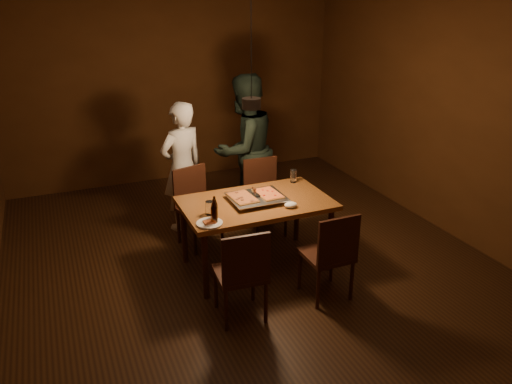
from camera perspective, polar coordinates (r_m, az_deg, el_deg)
name	(u,v)px	position (r m, az deg, el deg)	size (l,w,h in m)	color
room_shell	(252,140)	(4.83, -0.52, 6.02)	(6.00, 6.00, 6.00)	#341E0E
dining_table	(256,208)	(5.09, 0.00, -1.81)	(1.50, 0.90, 0.75)	brown
chair_far_left	(195,199)	(5.69, -6.98, -0.81)	(0.51, 0.51, 0.49)	#38190F
chair_far_right	(263,189)	(5.93, 0.83, 0.33)	(0.43, 0.43, 0.49)	#38190F
chair_near_left	(243,268)	(4.31, -1.54, -8.64)	(0.45, 0.45, 0.49)	#38190F
chair_near_right	(332,249)	(4.65, 8.64, -6.45)	(0.42, 0.42, 0.49)	#38190F
pizza_tray	(257,199)	(5.05, 0.09, -0.77)	(0.55, 0.45, 0.05)	silver
pizza_meat	(243,197)	(5.00, -1.54, -0.62)	(0.22, 0.35, 0.02)	maroon
pizza_cheese	(268,193)	(5.10, 1.40, -0.16)	(0.21, 0.34, 0.02)	gold
spatula	(256,194)	(5.06, 0.05, -0.25)	(0.09, 0.24, 0.04)	silver
beer_bottle_a	(214,211)	(4.56, -4.81, -2.22)	(0.06, 0.06, 0.24)	black
beer_bottle_b	(215,208)	(4.65, -4.76, -1.80)	(0.06, 0.06, 0.22)	black
water_glass_left	(210,208)	(4.76, -5.31, -1.82)	(0.08, 0.08, 0.13)	silver
water_glass_right	(293,176)	(5.55, 4.31, 1.83)	(0.07, 0.07, 0.14)	silver
plate_slice	(210,223)	(4.59, -5.34, -3.56)	(0.24, 0.24, 0.03)	white
napkin	(291,205)	(4.92, 3.99, -1.47)	(0.13, 0.10, 0.05)	white
diner_white	(182,167)	(5.99, -8.42, 2.84)	(0.57, 0.38, 1.57)	silver
diner_dark	(244,150)	(6.14, -1.34, 4.87)	(0.89, 0.70, 1.84)	black
pendant_lamp	(251,102)	(4.74, -0.53, 10.20)	(0.18, 0.18, 1.10)	black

